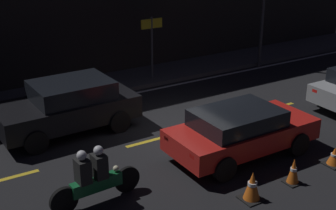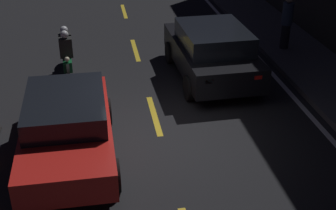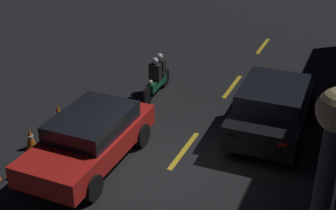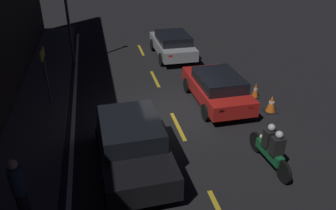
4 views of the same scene
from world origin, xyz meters
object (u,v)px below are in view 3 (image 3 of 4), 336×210
at_px(taxi_red, 90,137).
at_px(traffic_cone_near, 59,116).
at_px(van_black, 273,106).
at_px(traffic_cone_mid, 30,138).
at_px(motorcycle, 157,77).

height_order(taxi_red, traffic_cone_near, taxi_red).
relative_size(van_black, traffic_cone_near, 5.85).
distance_m(taxi_red, traffic_cone_mid, 1.88).
bearing_deg(motorcycle, van_black, 73.84).
distance_m(van_black, motorcycle, 4.13).
height_order(van_black, traffic_cone_mid, van_black).
xyz_separation_m(van_black, traffic_cone_near, (2.20, -5.77, -0.47)).
bearing_deg(traffic_cone_mid, traffic_cone_near, -178.92).
relative_size(motorcycle, traffic_cone_mid, 3.37).
height_order(motorcycle, traffic_cone_mid, motorcycle).
bearing_deg(motorcycle, traffic_cone_mid, -24.44).
xyz_separation_m(van_black, taxi_red, (3.39, -3.91, -0.10)).
relative_size(taxi_red, traffic_cone_mid, 6.25).
xyz_separation_m(van_black, traffic_cone_mid, (3.53, -5.74, -0.50)).
bearing_deg(traffic_cone_mid, taxi_red, 94.44).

